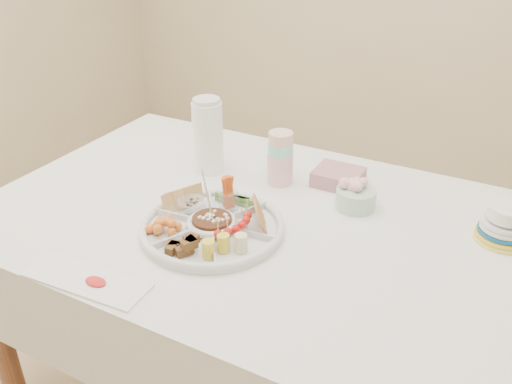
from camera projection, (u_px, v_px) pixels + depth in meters
The scene contains 15 objects.
dining_table at pixel (250, 315), 1.73m from camera, with size 1.52×1.02×0.76m, color white.
party_tray at pixel (212, 225), 1.45m from camera, with size 0.38×0.38×0.04m, color silver.
bean_dip at pixel (212, 223), 1.45m from camera, with size 0.11×0.11×0.04m, color black.
tortillas at pixel (260, 215), 1.45m from camera, with size 0.10×0.10×0.06m, color brown, non-canonical shape.
carrot_cucumber at pixel (233, 190), 1.54m from camera, with size 0.11×0.11×0.10m, color #D4551B, non-canonical shape.
pita_raisins at pixel (187, 199), 1.53m from camera, with size 0.12×0.12×0.06m, color tan, non-canonical shape.
cherries at pixel (163, 224), 1.43m from camera, with size 0.11×0.11×0.04m, color orange, non-canonical shape.
granola_chunks at pixel (188, 246), 1.34m from camera, with size 0.10×0.10×0.05m, color #3B2717, non-canonical shape.
banana_tomato at pixel (240, 235), 1.34m from camera, with size 0.10×0.10×0.09m, color #D8C352, non-canonical shape.
cup_stack at pixel (280, 150), 1.66m from camera, with size 0.08×0.08×0.22m, color silver.
thermos at pixel (208, 135), 1.73m from camera, with size 0.10×0.10×0.25m, color white.
flower_bowl at pixel (356, 194), 1.56m from camera, with size 0.12×0.12×0.09m, color #99B2A8.
napkin_stack at pixel (338, 177), 1.69m from camera, with size 0.14×0.13×0.05m, color #B1757D.
plate_stack at pixel (505, 225), 1.41m from camera, with size 0.14×0.14×0.09m, color gold.
placemat at pixel (86, 280), 1.28m from camera, with size 0.31×0.10×0.01m, color white.
Camera 1 is at (0.64, -1.16, 1.56)m, focal length 38.00 mm.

